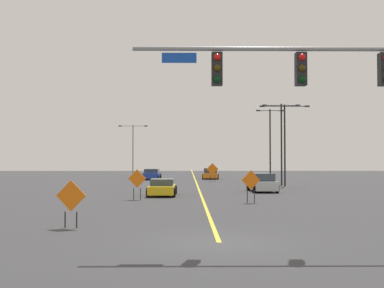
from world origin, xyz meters
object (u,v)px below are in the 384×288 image
at_px(car_silver_near, 262,183).
at_px(construction_sign_right_shoulder, 137,180).
at_px(construction_sign_right_lane, 212,170).
at_px(street_lamp_mid_left, 133,146).
at_px(street_lamp_near_right, 270,139).
at_px(car_blue_mid, 152,174).
at_px(traffic_signal_assembly, 348,84).
at_px(car_yellow_approaching, 162,188).
at_px(street_lamp_far_right, 285,136).
at_px(construction_sign_left_lane, 71,198).
at_px(street_lamp_far_left, 281,137).
at_px(car_orange_far, 211,174).
at_px(construction_sign_median_far, 251,182).

bearing_deg(car_silver_near, construction_sign_right_shoulder, -141.54).
bearing_deg(construction_sign_right_lane, street_lamp_mid_left, 134.43).
xyz_separation_m(street_lamp_near_right, car_blue_mid, (-13.51, 7.29, -4.09)).
xyz_separation_m(traffic_signal_assembly, car_yellow_approaching, (-6.85, 19.33, -4.44)).
distance_m(street_lamp_near_right, car_blue_mid, 15.89).
bearing_deg(street_lamp_far_right, car_blue_mid, 134.17).
bearing_deg(car_blue_mid, construction_sign_left_lane, -90.06).
bearing_deg(construction_sign_right_lane, street_lamp_far_left, -52.84).
bearing_deg(traffic_signal_assembly, street_lamp_mid_left, 103.66).
bearing_deg(car_orange_far, street_lamp_far_left, -66.24).
relative_size(construction_sign_right_shoulder, car_silver_near, 0.45).
xyz_separation_m(construction_sign_right_shoulder, car_blue_mid, (-1.18, 29.34, -0.59)).
bearing_deg(construction_sign_right_shoulder, construction_sign_right_lane, 76.15).
bearing_deg(street_lamp_mid_left, car_silver_near, -64.60).
bearing_deg(construction_sign_median_far, car_blue_mid, 104.47).
bearing_deg(construction_sign_median_far, construction_sign_right_lane, 91.81).
height_order(construction_sign_right_shoulder, car_silver_near, construction_sign_right_shoulder).
bearing_deg(street_lamp_mid_left, car_orange_far, -24.07).
height_order(street_lamp_far_left, construction_sign_right_lane, street_lamp_far_left).
xyz_separation_m(traffic_signal_assembly, car_orange_far, (-2.08, 46.78, -4.36)).
bearing_deg(construction_sign_right_lane, traffic_signal_assembly, -86.99).
height_order(street_lamp_far_left, car_silver_near, street_lamp_far_left).
relative_size(traffic_signal_assembly, street_lamp_far_left, 1.34).
xyz_separation_m(traffic_signal_assembly, construction_sign_right_lane, (-2.15, 40.88, -3.69)).
height_order(street_lamp_mid_left, construction_sign_median_far, street_lamp_mid_left).
relative_size(construction_sign_right_lane, car_yellow_approaching, 0.49).
relative_size(street_lamp_far_right, construction_sign_left_lane, 4.31).
bearing_deg(construction_sign_right_lane, construction_sign_right_shoulder, -103.85).
distance_m(street_lamp_far_left, construction_sign_median_far, 19.93).
bearing_deg(construction_sign_right_lane, car_orange_far, 89.32).
distance_m(car_yellow_approaching, car_orange_far, 27.86).
distance_m(street_lamp_near_right, street_lamp_mid_left, 21.30).
bearing_deg(construction_sign_right_lane, construction_sign_median_far, -88.19).
xyz_separation_m(street_lamp_far_right, car_silver_near, (-3.40, -7.91, -4.04)).
height_order(construction_sign_left_lane, car_yellow_approaching, construction_sign_left_lane).
xyz_separation_m(traffic_signal_assembly, car_silver_near, (0.88, 23.26, -4.31)).
distance_m(construction_sign_median_far, construction_sign_right_shoulder, 7.37).
relative_size(street_lamp_far_right, car_silver_near, 1.80).
bearing_deg(car_yellow_approaching, street_lamp_mid_left, 99.99).
relative_size(street_lamp_mid_left, car_orange_far, 1.65).
xyz_separation_m(construction_sign_left_lane, car_blue_mid, (0.05, 41.98, -0.48)).
xyz_separation_m(street_lamp_far_right, street_lamp_near_right, (-0.23, 6.86, 0.00)).
xyz_separation_m(street_lamp_near_right, car_yellow_approaching, (-10.90, -18.70, -4.17)).
bearing_deg(car_silver_near, car_orange_far, 97.17).
bearing_deg(traffic_signal_assembly, car_blue_mid, 101.80).
relative_size(street_lamp_mid_left, construction_sign_left_lane, 3.99).
relative_size(street_lamp_mid_left, car_blue_mid, 1.56).
bearing_deg(street_lamp_far_right, car_yellow_approaching, -133.22).
bearing_deg(car_yellow_approaching, street_lamp_far_right, 46.78).
relative_size(street_lamp_near_right, construction_sign_right_lane, 3.86).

